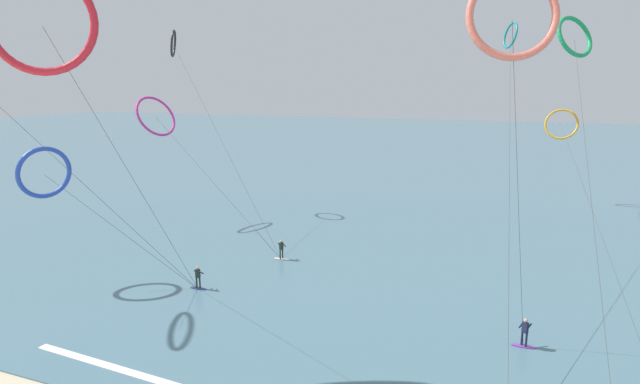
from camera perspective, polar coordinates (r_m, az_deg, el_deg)
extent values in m
cube|color=slate|center=(117.68, 14.98, 4.55)|extent=(400.00, 200.00, 0.08)
ellipsoid|color=silver|center=(43.27, -4.37, -7.53)|extent=(1.40, 0.40, 0.06)
cylinder|color=#1E2823|center=(43.22, -4.25, -6.95)|extent=(0.12, 0.12, 0.80)
cylinder|color=#1E2823|center=(43.03, -4.52, -7.04)|extent=(0.12, 0.12, 0.80)
cube|color=#1E2823|center=(42.90, -4.40, -6.10)|extent=(0.30, 0.37, 0.62)
sphere|color=tan|center=(42.77, -4.41, -5.56)|extent=(0.22, 0.22, 0.22)
cylinder|color=#1E2823|center=(43.13, -4.12, -5.92)|extent=(0.50, 0.25, 0.39)
cylinder|color=#1E2823|center=(42.84, -4.54, -6.06)|extent=(0.50, 0.25, 0.39)
ellipsoid|color=purple|center=(31.97, 21.99, -15.82)|extent=(1.40, 0.40, 0.06)
cylinder|color=#191E38|center=(31.71, 22.27, -15.22)|extent=(0.12, 0.12, 0.80)
cylinder|color=#191E38|center=(31.85, 21.85, -15.06)|extent=(0.12, 0.12, 0.80)
cube|color=#191E38|center=(31.47, 22.16, -13.98)|extent=(0.38, 0.35, 0.62)
sphere|color=tan|center=(31.30, 22.22, -13.29)|extent=(0.22, 0.22, 0.22)
cylinder|color=#191E38|center=(31.45, 22.50, -13.93)|extent=(0.37, 0.46, 0.39)
cylinder|color=#191E38|center=(31.67, 21.83, -13.68)|extent=(0.37, 0.46, 0.39)
ellipsoid|color=navy|center=(38.30, -13.55, -10.52)|extent=(1.40, 0.40, 0.06)
cylinder|color=#1E2823|center=(38.21, -13.76, -9.88)|extent=(0.12, 0.12, 0.80)
cylinder|color=#1E2823|center=(38.06, -13.41, -9.96)|extent=(0.12, 0.12, 0.80)
cube|color=#1E2823|center=(37.88, -13.64, -8.92)|extent=(0.33, 0.21, 0.62)
sphere|color=tan|center=(37.73, -13.67, -8.33)|extent=(0.22, 0.22, 0.22)
cylinder|color=#1E2823|center=(38.08, -13.81, -8.74)|extent=(0.11, 0.51, 0.39)
cylinder|color=#1E2823|center=(37.83, -13.27, -8.85)|extent=(0.11, 0.51, 0.39)
torus|color=#2647B7|center=(41.78, -28.69, 1.93)|extent=(2.06, 3.91, 3.89)
cylinder|color=#3F3F3F|center=(39.49, -21.50, -4.25)|extent=(11.13, 2.36, 8.17)
torus|color=#199351|center=(60.20, 26.82, 15.40)|extent=(4.98, 5.01, 4.45)
cylinder|color=#3F3F3F|center=(39.58, 27.91, 3.39)|extent=(0.57, 41.67, 19.20)
torus|color=orange|center=(69.36, 25.61, 6.93)|extent=(4.00, 1.86, 3.75)
cylinder|color=#3F3F3F|center=(46.52, 28.30, -1.51)|extent=(1.80, 47.90, 9.70)
torus|color=red|center=(30.55, -28.90, 16.47)|extent=(5.24, 3.91, 5.45)
cylinder|color=#3F3F3F|center=(33.22, -20.24, 1.17)|extent=(2.36, 8.88, 17.51)
torus|color=#EA7260|center=(30.48, 20.91, 18.11)|extent=(5.19, 2.86, 4.90)
cylinder|color=#3F3F3F|center=(29.90, 21.44, 0.43)|extent=(1.98, 1.83, 18.00)
torus|color=teal|center=(67.55, 20.71, 16.23)|extent=(2.17, 3.23, 3.17)
cylinder|color=#3F3F3F|center=(43.02, 20.63, 5.33)|extent=(1.95, 49.03, 20.27)
cylinder|color=#3F3F3F|center=(38.07, -26.14, 1.85)|extent=(14.38, 6.96, 17.33)
torus|color=#CC288E|center=(56.24, -18.03, 8.14)|extent=(3.37, 5.03, 4.17)
cylinder|color=#3F3F3F|center=(48.97, -12.09, 1.21)|extent=(17.63, 7.00, 11.21)
torus|color=black|center=(62.69, -16.23, 15.81)|extent=(2.09, 3.00, 3.09)
cylinder|color=#3F3F3F|center=(51.67, -11.30, 6.21)|extent=(19.70, 13.46, 19.08)
cube|color=white|center=(29.28, -20.77, -18.55)|extent=(12.96, 1.22, 0.12)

